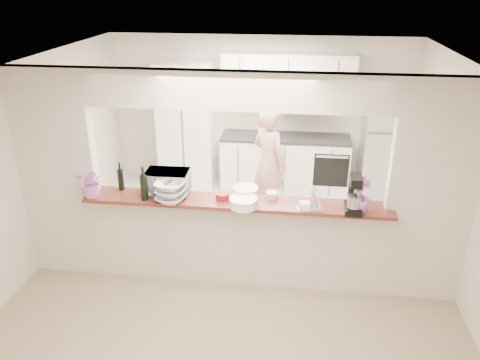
% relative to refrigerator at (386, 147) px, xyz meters
% --- Properties ---
extents(floor, '(6.00, 6.00, 0.00)m').
position_rel_refrigerator_xyz_m(floor, '(-2.05, -2.65, -0.85)').
color(floor, tan).
rests_on(floor, ground).
extents(tile_overlay, '(5.00, 2.90, 0.01)m').
position_rel_refrigerator_xyz_m(tile_overlay, '(-2.05, -1.10, -0.84)').
color(tile_overlay, beige).
rests_on(tile_overlay, floor).
extents(partition, '(5.00, 0.15, 2.50)m').
position_rel_refrigerator_xyz_m(partition, '(-2.05, -2.65, 0.63)').
color(partition, beige).
rests_on(partition, floor).
extents(bar_counter, '(3.40, 0.38, 1.09)m').
position_rel_refrigerator_xyz_m(bar_counter, '(-2.05, -2.65, -0.27)').
color(bar_counter, beige).
rests_on(bar_counter, floor).
extents(kitchen_cabinets, '(3.15, 0.62, 2.25)m').
position_rel_refrigerator_xyz_m(kitchen_cabinets, '(-2.24, 0.07, 0.12)').
color(kitchen_cabinets, white).
rests_on(kitchen_cabinets, floor).
extents(refrigerator, '(0.75, 0.70, 1.70)m').
position_rel_refrigerator_xyz_m(refrigerator, '(0.00, 0.00, 0.00)').
color(refrigerator, silver).
rests_on(refrigerator, floor).
extents(flower_left, '(0.34, 0.30, 0.35)m').
position_rel_refrigerator_xyz_m(flower_left, '(-3.65, -2.80, 0.42)').
color(flower_left, '#CD6CB2').
rests_on(flower_left, bar_counter).
extents(wine_bottle_a, '(0.07, 0.07, 0.34)m').
position_rel_refrigerator_xyz_m(wine_bottle_a, '(-3.40, -2.58, 0.37)').
color(wine_bottle_a, black).
rests_on(wine_bottle_a, bar_counter).
extents(wine_bottle_b, '(0.08, 0.08, 0.39)m').
position_rel_refrigerator_xyz_m(wine_bottle_b, '(-3.05, -2.80, 0.39)').
color(wine_bottle_b, black).
rests_on(wine_bottle_b, bar_counter).
extents(toaster_oven, '(0.49, 0.34, 0.27)m').
position_rel_refrigerator_xyz_m(toaster_oven, '(-2.84, -2.60, 0.37)').
color(toaster_oven, '#B9B9BF').
rests_on(toaster_oven, bar_counter).
extents(serving_bowls, '(0.36, 0.36, 0.23)m').
position_rel_refrigerator_xyz_m(serving_bowls, '(-2.75, -2.82, 0.36)').
color(serving_bowls, white).
rests_on(serving_bowls, bar_counter).
extents(plate_stack_a, '(0.28, 0.28, 0.13)m').
position_rel_refrigerator_xyz_m(plate_stack_a, '(-1.95, -2.62, 0.30)').
color(plate_stack_a, white).
rests_on(plate_stack_a, bar_counter).
extents(plate_stack_b, '(0.30, 0.30, 0.11)m').
position_rel_refrigerator_xyz_m(plate_stack_b, '(-1.95, -2.84, 0.29)').
color(plate_stack_b, white).
rests_on(plate_stack_b, bar_counter).
extents(red_bowl, '(0.16, 0.16, 0.07)m').
position_rel_refrigerator_xyz_m(red_bowl, '(-2.20, -2.68, 0.28)').
color(red_bowl, maroon).
rests_on(red_bowl, bar_counter).
extents(tan_bowl, '(0.14, 0.14, 0.07)m').
position_rel_refrigerator_xyz_m(tan_bowl, '(-1.66, -2.57, 0.27)').
color(tan_bowl, '#C8B68D').
rests_on(tan_bowl, bar_counter).
extents(utensil_caddy, '(0.28, 0.19, 0.24)m').
position_rel_refrigerator_xyz_m(utensil_caddy, '(-1.25, -2.80, 0.34)').
color(utensil_caddy, silver).
rests_on(utensil_caddy, bar_counter).
extents(stand_mixer, '(0.18, 0.29, 0.41)m').
position_rel_refrigerator_xyz_m(stand_mixer, '(-0.80, -2.79, 0.42)').
color(stand_mixer, black).
rests_on(stand_mixer, bar_counter).
extents(flower_right, '(0.23, 0.23, 0.40)m').
position_rel_refrigerator_xyz_m(flower_right, '(-0.75, -2.80, 0.44)').
color(flower_right, '#C36AC6').
rests_on(flower_right, bar_counter).
extents(person, '(0.72, 0.70, 1.67)m').
position_rel_refrigerator_xyz_m(person, '(-1.80, -0.92, -0.01)').
color(person, tan).
rests_on(person, floor).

